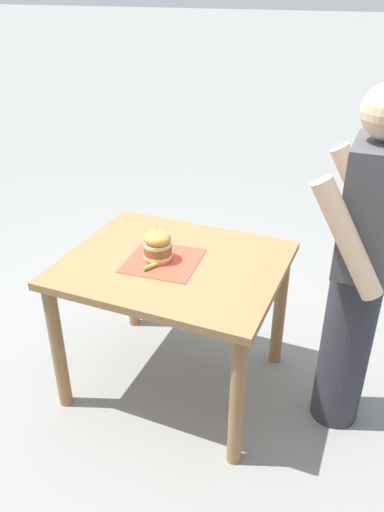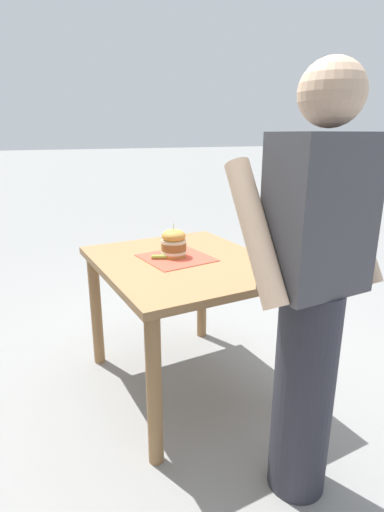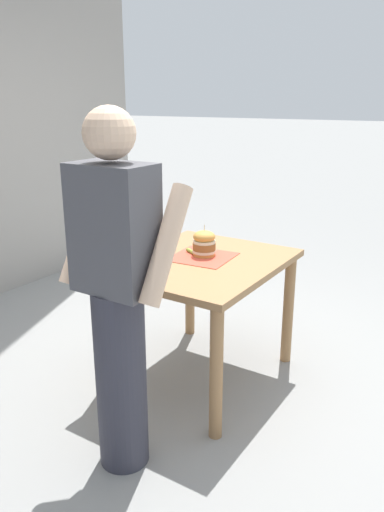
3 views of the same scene
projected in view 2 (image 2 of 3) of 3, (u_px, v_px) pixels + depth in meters
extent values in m
plane|color=gray|center=(184.00, 383.00, 2.43)|extent=(80.00, 80.00, 0.00)
cube|color=#9E7247|center=(184.00, 263.00, 2.21)|extent=(0.90, 1.08, 0.04)
cylinder|color=#9E7247|center=(202.00, 289.00, 2.90)|extent=(0.07, 0.07, 0.75)
cylinder|color=#9E7247|center=(96.00, 310.00, 2.56)|extent=(0.07, 0.07, 0.75)
cylinder|color=#9E7247|center=(291.00, 349.00, 2.10)|extent=(0.07, 0.07, 0.75)
cylinder|color=#9E7247|center=(154.00, 392.00, 1.75)|extent=(0.07, 0.07, 0.75)
cube|color=#D64C38|center=(177.00, 258.00, 2.24)|extent=(0.38, 0.38, 0.00)
cylinder|color=gold|center=(174.00, 255.00, 2.25)|extent=(0.13, 0.13, 0.02)
cylinder|color=beige|center=(174.00, 252.00, 2.25)|extent=(0.15, 0.15, 0.02)
cylinder|color=brown|center=(174.00, 246.00, 2.24)|extent=(0.14, 0.14, 0.04)
cylinder|color=beige|center=(174.00, 241.00, 2.23)|extent=(0.14, 0.14, 0.02)
ellipsoid|color=gold|center=(174.00, 236.00, 2.22)|extent=(0.13, 0.13, 0.07)
cylinder|color=#D1B77F|center=(174.00, 228.00, 2.21)|extent=(0.00, 0.00, 0.05)
cylinder|color=#8EA83D|center=(159.00, 257.00, 2.21)|extent=(0.09, 0.06, 0.02)
cylinder|color=#33333D|center=(303.00, 393.00, 1.61)|extent=(0.24, 0.24, 0.90)
cube|color=#4C4C51|center=(320.00, 215.00, 1.40)|extent=(0.36, 0.22, 0.56)
sphere|color=beige|center=(332.00, 92.00, 1.28)|extent=(0.22, 0.22, 0.22)
cylinder|color=beige|center=(351.00, 220.00, 1.56)|extent=(0.09, 0.34, 0.50)
cylinder|color=beige|center=(256.00, 233.00, 1.36)|extent=(0.09, 0.34, 0.50)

